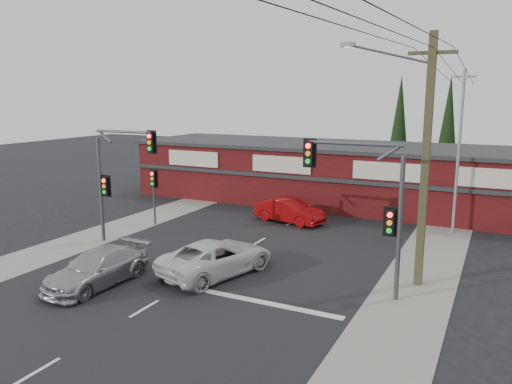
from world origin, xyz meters
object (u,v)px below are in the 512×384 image
at_px(silver_suv, 97,268).
at_px(white_suv, 217,257).
at_px(red_sedan, 289,211).
at_px(shop_building, 316,172).
at_px(utility_pole, 422,153).

bearing_deg(silver_suv, white_suv, 43.38).
relative_size(white_suv, red_sedan, 1.22).
xyz_separation_m(red_sedan, shop_building, (-0.83, 6.93, 1.40)).
distance_m(red_sedan, shop_building, 7.12).
bearing_deg(utility_pole, silver_suv, -153.12).
relative_size(silver_suv, utility_pole, 0.49).
xyz_separation_m(silver_suv, shop_building, (2.23, 19.87, 1.43)).
relative_size(silver_suv, red_sedan, 1.10).
relative_size(red_sedan, shop_building, 0.16).
height_order(white_suv, shop_building, shop_building).
distance_m(shop_building, utility_pole, 17.15).
height_order(silver_suv, utility_pole, utility_pole).
relative_size(red_sedan, utility_pole, 0.44).
height_order(white_suv, utility_pole, utility_pole).
relative_size(white_suv, shop_building, 0.20).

